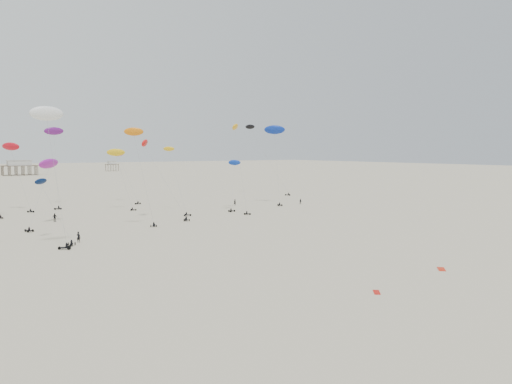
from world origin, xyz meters
TOP-DOWN VIEW (x-y plane):
  - ground_plane at (0.00, 200.00)m, footprint 900.00×900.00m
  - pavilion_main at (-10.00, 350.00)m, footprint 21.00×13.00m
  - pavilion_small at (60.00, 380.00)m, footprint 9.00×7.00m
  - rig_0 at (6.65, 106.71)m, footprint 4.27×9.98m
  - rig_1 at (-23.51, 96.95)m, footprint 6.61×4.38m
  - rig_3 at (-42.42, 88.99)m, footprint 5.21×12.84m
  - rig_5 at (-16.05, 106.10)m, footprint 9.10×12.16m
  - rig_6 at (-41.33, 143.22)m, footprint 6.90×11.18m
  - rig_7 at (9.39, 113.29)m, footprint 8.06×9.67m
  - rig_8 at (-39.05, 112.11)m, footprint 10.47×14.30m
  - rig_9 at (42.25, 148.97)m, footprint 9.96×16.49m
  - rig_10 at (-6.62, 115.53)m, footprint 4.35×16.70m
  - rig_11 at (-9.67, 148.62)m, footprint 5.35×13.42m
  - rig_12 at (-29.17, 151.05)m, footprint 6.42×15.64m
  - rig_13 at (-17.40, 129.66)m, footprint 6.49×7.28m
  - rig_14 at (26.97, 118.22)m, footprint 6.52×9.87m
  - rig_16 at (-44.00, 82.83)m, footprint 5.65×4.46m
  - spectator_0 at (-39.12, 86.07)m, footprint 0.98×0.99m
  - spectator_1 at (32.81, 112.96)m, footprint 1.08×0.94m
  - spectator_2 at (-37.10, 115.15)m, footprint 1.41×0.83m
  - spectator_3 at (14.87, 121.65)m, footprint 0.75×0.52m
  - grounded_kite_a at (-2.83, 37.80)m, footprint 2.21×2.17m
  - grounded_kite_b at (-18.63, 34.95)m, footprint 1.70×1.83m

SIDE VIEW (x-z plane):
  - ground_plane at x=0.00m, z-range 0.00..0.00m
  - spectator_0 at x=-39.12m, z-range -1.13..1.13m
  - spectator_1 at x=32.81m, z-range -0.96..0.96m
  - spectator_2 at x=-37.10m, z-range -1.15..1.15m
  - spectator_3 at x=14.87m, z-range -1.03..1.03m
  - grounded_kite_a at x=-2.83m, z-range -0.04..0.04m
  - grounded_kite_b at x=-18.63m, z-range -0.04..0.04m
  - pavilion_small at x=60.00m, z-range -0.51..7.49m
  - pavilion_main at x=-10.00m, z-range -0.68..9.12m
  - rig_3 at x=-42.42m, z-range -1.09..13.04m
  - rig_7 at x=9.39m, z-range 1.11..15.85m
  - rig_10 at x=-6.62m, z-range -0.99..20.07m
  - rig_8 at x=-39.05m, z-range 3.63..20.22m
  - rig_11 at x=-9.67m, z-range 3.17..20.71m
  - rig_5 at x=-16.05m, z-range 3.13..23.01m
  - rig_13 at x=-17.40m, z-range 5.42..22.32m
  - rig_1 at x=-23.51m, z-range 4.06..25.21m
  - rig_6 at x=-41.33m, z-range 5.68..24.59m
  - rig_0 at x=6.65m, z-range 6.42..29.83m
  - rig_9 at x=42.25m, z-range 4.28..32.77m
  - rig_16 at x=-44.00m, z-range 6.93..30.52m
  - rig_12 at x=-29.17m, z-range 6.96..31.63m
  - rig_14 at x=26.97m, z-range 8.33..32.32m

